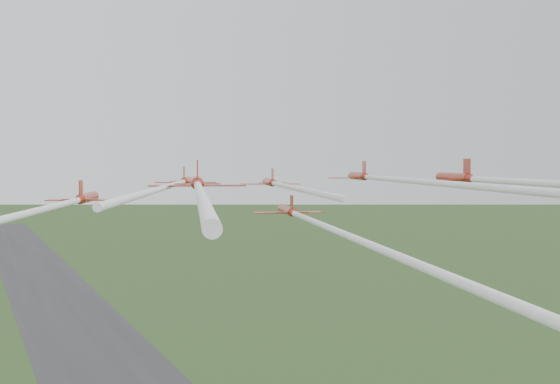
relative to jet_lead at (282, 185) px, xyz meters
name	(u,v)px	position (x,y,z in m)	size (l,w,h in m)	color
runway	(69,317)	(-3.46, 188.98, -56.39)	(38.00, 900.00, 0.04)	#2E2E31
jet_lead	(282,185)	(0.00, 0.00, 0.00)	(19.72, 56.56, 2.76)	#AA2C1A
jet_row2_left	(173,185)	(-19.12, -13.15, 0.69)	(24.75, 57.07, 2.39)	#AA2C1A
jet_row2_right	(390,179)	(5.19, -18.87, 1.21)	(22.43, 60.66, 2.59)	#AA2C1A
jet_row3_left	(66,203)	(-30.59, -13.56, -1.06)	(20.06, 48.55, 2.71)	#AA2C1A
jet_row3_mid	(319,223)	(-10.40, -30.79, -2.50)	(20.21, 62.43, 2.38)	#AA2C1A
jet_row3_right	(496,180)	(11.97, -29.00, 1.20)	(19.50, 52.81, 2.95)	#AA2C1A
jet_row4_left	(199,187)	(-22.04, -31.13, 1.01)	(20.06, 54.95, 2.94)	#AA2C1A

